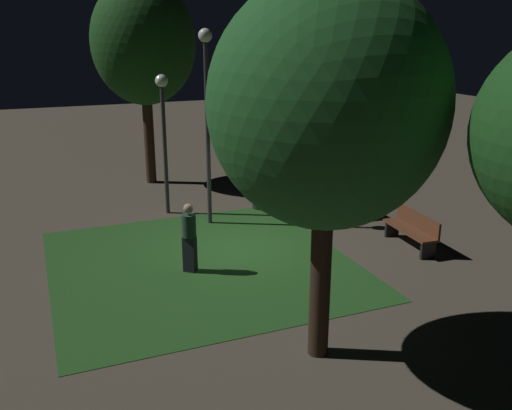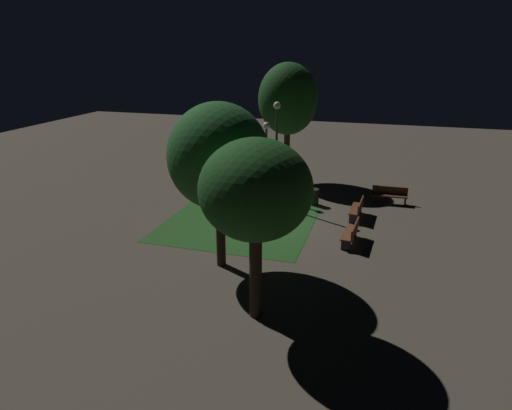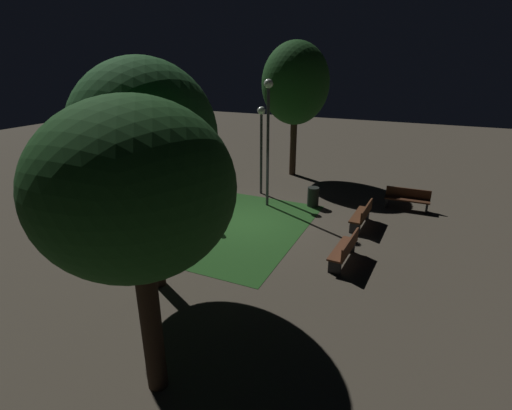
{
  "view_description": "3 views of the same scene",
  "coord_description": "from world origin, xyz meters",
  "px_view_note": "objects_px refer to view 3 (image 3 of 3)",
  "views": [
    {
      "loc": [
        -12.21,
        4.42,
        5.24
      ],
      "look_at": [
        0.26,
        -0.65,
        0.99
      ],
      "focal_mm": 38.98,
      "sensor_mm": 36.0,
      "label": 1
    },
    {
      "loc": [
        -19.45,
        -5.33,
        7.87
      ],
      "look_at": [
        -0.3,
        0.36,
        0.82
      ],
      "focal_mm": 31.97,
      "sensor_mm": 36.0,
      "label": 2
    },
    {
      "loc": [
        -12.17,
        -5.94,
        5.93
      ],
      "look_at": [
        -0.34,
        -0.56,
        0.95
      ],
      "focal_mm": 26.37,
      "sensor_mm": 36.0,
      "label": 3
    }
  ],
  "objects_px": {
    "bench_by_lamp": "(345,249)",
    "lamp_post_plaza_west": "(261,135)",
    "bench_front_right": "(407,198)",
    "tree_left_canopy": "(135,191)",
    "tree_near_wall": "(295,84)",
    "tree_lawn_side": "(145,138)",
    "pedestrian": "(202,204)",
    "trash_bin": "(313,197)",
    "bench_corner": "(362,214)",
    "lamp_post_plaza_east": "(268,125)"
  },
  "relations": [
    {
      "from": "bench_by_lamp",
      "to": "lamp_post_plaza_west",
      "type": "height_order",
      "value": "lamp_post_plaza_west"
    },
    {
      "from": "bench_front_right",
      "to": "tree_left_canopy",
      "type": "xyz_separation_m",
      "value": [
        -12.02,
        3.72,
        3.54
      ]
    },
    {
      "from": "bench_by_lamp",
      "to": "tree_near_wall",
      "type": "distance_m",
      "value": 10.83
    },
    {
      "from": "tree_lawn_side",
      "to": "pedestrian",
      "type": "distance_m",
      "value": 5.35
    },
    {
      "from": "lamp_post_plaza_west",
      "to": "tree_lawn_side",
      "type": "bearing_deg",
      "value": -176.14
    },
    {
      "from": "bench_by_lamp",
      "to": "trash_bin",
      "type": "distance_m",
      "value": 4.95
    },
    {
      "from": "tree_left_canopy",
      "to": "tree_lawn_side",
      "type": "relative_size",
      "value": 0.91
    },
    {
      "from": "pedestrian",
      "to": "bench_corner",
      "type": "bearing_deg",
      "value": -66.41
    },
    {
      "from": "bench_corner",
      "to": "tree_near_wall",
      "type": "height_order",
      "value": "tree_near_wall"
    },
    {
      "from": "bench_by_lamp",
      "to": "bench_front_right",
      "type": "height_order",
      "value": "same"
    },
    {
      "from": "lamp_post_plaza_west",
      "to": "lamp_post_plaza_east",
      "type": "relative_size",
      "value": 0.77
    },
    {
      "from": "tree_near_wall",
      "to": "lamp_post_plaza_east",
      "type": "height_order",
      "value": "tree_near_wall"
    },
    {
      "from": "tree_near_wall",
      "to": "lamp_post_plaza_east",
      "type": "bearing_deg",
      "value": -173.16
    },
    {
      "from": "pedestrian",
      "to": "bench_by_lamp",
      "type": "bearing_deg",
      "value": -96.44
    },
    {
      "from": "lamp_post_plaza_west",
      "to": "trash_bin",
      "type": "bearing_deg",
      "value": -102.79
    },
    {
      "from": "tree_lawn_side",
      "to": "bench_front_right",
      "type": "bearing_deg",
      "value": -33.01
    },
    {
      "from": "tree_lawn_side",
      "to": "tree_near_wall",
      "type": "height_order",
      "value": "tree_near_wall"
    },
    {
      "from": "lamp_post_plaza_east",
      "to": "trash_bin",
      "type": "bearing_deg",
      "value": -68.56
    },
    {
      "from": "tree_lawn_side",
      "to": "lamp_post_plaza_east",
      "type": "bearing_deg",
      "value": -2.63
    },
    {
      "from": "bench_front_right",
      "to": "trash_bin",
      "type": "relative_size",
      "value": 2.12
    },
    {
      "from": "lamp_post_plaza_west",
      "to": "pedestrian",
      "type": "height_order",
      "value": "lamp_post_plaza_west"
    },
    {
      "from": "tree_left_canopy",
      "to": "bench_corner",
      "type": "bearing_deg",
      "value": -13.71
    },
    {
      "from": "bench_by_lamp",
      "to": "tree_left_canopy",
      "type": "relative_size",
      "value": 0.33
    },
    {
      "from": "bench_corner",
      "to": "tree_lawn_side",
      "type": "bearing_deg",
      "value": 145.26
    },
    {
      "from": "tree_left_canopy",
      "to": "lamp_post_plaza_east",
      "type": "xyz_separation_m",
      "value": [
        9.95,
        1.89,
        -0.5
      ]
    },
    {
      "from": "bench_corner",
      "to": "lamp_post_plaza_west",
      "type": "xyz_separation_m",
      "value": [
        1.92,
        5.07,
        2.32
      ]
    },
    {
      "from": "tree_left_canopy",
      "to": "lamp_post_plaza_west",
      "type": "height_order",
      "value": "tree_left_canopy"
    },
    {
      "from": "bench_front_right",
      "to": "lamp_post_plaza_east",
      "type": "relative_size",
      "value": 0.34
    },
    {
      "from": "bench_corner",
      "to": "tree_near_wall",
      "type": "relative_size",
      "value": 0.26
    },
    {
      "from": "pedestrian",
      "to": "lamp_post_plaza_west",
      "type": "bearing_deg",
      "value": -6.91
    },
    {
      "from": "lamp_post_plaza_west",
      "to": "bench_corner",
      "type": "bearing_deg",
      "value": -110.75
    },
    {
      "from": "tree_left_canopy",
      "to": "lamp_post_plaza_east",
      "type": "distance_m",
      "value": 10.14
    },
    {
      "from": "tree_left_canopy",
      "to": "lamp_post_plaza_east",
      "type": "bearing_deg",
      "value": 10.74
    },
    {
      "from": "bench_corner",
      "to": "pedestrian",
      "type": "distance_m",
      "value": 6.12
    },
    {
      "from": "tree_left_canopy",
      "to": "trash_bin",
      "type": "height_order",
      "value": "tree_left_canopy"
    },
    {
      "from": "pedestrian",
      "to": "bench_front_right",
      "type": "bearing_deg",
      "value": -54.12
    },
    {
      "from": "bench_by_lamp",
      "to": "pedestrian",
      "type": "height_order",
      "value": "pedestrian"
    },
    {
      "from": "bench_front_right",
      "to": "tree_lawn_side",
      "type": "xyz_separation_m",
      "value": [
        -9.13,
        5.93,
        3.7
      ]
    },
    {
      "from": "lamp_post_plaza_west",
      "to": "trash_bin",
      "type": "relative_size",
      "value": 4.77
    },
    {
      "from": "lamp_post_plaza_east",
      "to": "trash_bin",
      "type": "height_order",
      "value": "lamp_post_plaza_east"
    },
    {
      "from": "tree_near_wall",
      "to": "lamp_post_plaza_west",
      "type": "height_order",
      "value": "tree_near_wall"
    },
    {
      "from": "tree_lawn_side",
      "to": "tree_near_wall",
      "type": "relative_size",
      "value": 0.88
    },
    {
      "from": "bench_corner",
      "to": "tree_left_canopy",
      "type": "bearing_deg",
      "value": 166.29
    },
    {
      "from": "pedestrian",
      "to": "tree_left_canopy",
      "type": "bearing_deg",
      "value": -154.52
    },
    {
      "from": "lamp_post_plaza_east",
      "to": "bench_by_lamp",
      "type": "bearing_deg",
      "value": -131.1
    },
    {
      "from": "bench_by_lamp",
      "to": "bench_front_right",
      "type": "distance_m",
      "value": 5.89
    },
    {
      "from": "trash_bin",
      "to": "pedestrian",
      "type": "xyz_separation_m",
      "value": [
        -3.74,
        3.27,
        0.42
      ]
    },
    {
      "from": "bench_by_lamp",
      "to": "tree_near_wall",
      "type": "relative_size",
      "value": 0.26
    },
    {
      "from": "bench_front_right",
      "to": "trash_bin",
      "type": "bearing_deg",
      "value": 109.7
    },
    {
      "from": "tree_left_canopy",
      "to": "pedestrian",
      "type": "distance_m",
      "value": 8.31
    }
  ]
}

